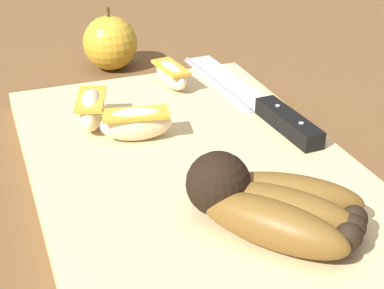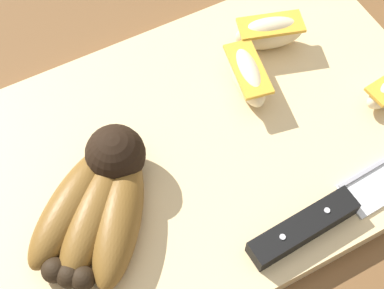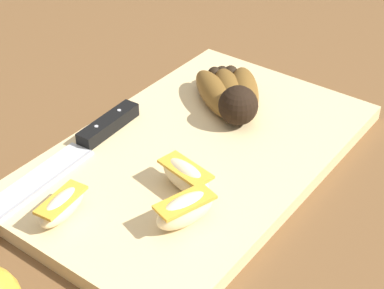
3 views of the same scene
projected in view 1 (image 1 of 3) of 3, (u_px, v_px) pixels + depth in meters
name	position (u px, v px, depth m)	size (l,w,h in m)	color
ground_plane	(200.00, 182.00, 0.56)	(6.00, 6.00, 0.00)	brown
cutting_board	(195.00, 174.00, 0.55)	(0.47, 0.29, 0.02)	#DBBC84
banana_bunch	(269.00, 204.00, 0.45)	(0.14, 0.14, 0.05)	black
chefs_knife	(264.00, 107.00, 0.65)	(0.28, 0.05, 0.02)	silver
apple_wedge_near	(92.00, 109.00, 0.61)	(0.07, 0.05, 0.04)	beige
apple_wedge_middle	(171.00, 74.00, 0.70)	(0.07, 0.03, 0.03)	beige
apple_wedge_far	(136.00, 123.00, 0.58)	(0.04, 0.07, 0.03)	beige
whole_apple	(110.00, 43.00, 0.80)	(0.07, 0.07, 0.09)	gold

